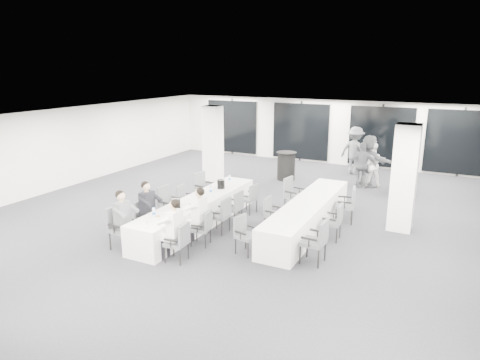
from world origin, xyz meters
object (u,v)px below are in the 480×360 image
object	(u,v)px
chair_side_left_mid	(272,212)
standing_guest_b	(371,162)
chair_main_left_near	(120,225)
standing_guest_f	(369,157)
chair_side_right_near	(317,239)
standing_guest_e	(405,165)
chair_side_right_mid	(334,220)
standing_guest_d	(362,162)
chair_main_left_mid	(168,202)
chair_main_left_fourth	(185,198)
chair_side_left_far	(292,193)
ice_bucket_far	(221,184)
chair_main_right_far	(250,197)
chair_main_right_fourth	(235,206)
standing_guest_g	(209,144)
banquet_table_main	(198,212)
banquet_table_side	(308,215)
chair_side_left_near	(244,232)
chair_main_right_near	(179,240)
standing_guest_h	(407,172)
chair_main_right_second	(204,226)
chair_main_left_second	(145,216)
chair_side_right_far	(348,203)
chair_main_right_mid	(222,213)
ice_bucket_near	(176,203)
standing_guest_c	(355,148)
cocktail_table	(286,166)

from	to	relation	value
chair_side_left_mid	standing_guest_b	xyz separation A→B (m)	(1.52, 5.50, 0.41)
chair_main_left_near	standing_guest_f	size ratio (longest dim) A/B	0.48
chair_side_right_near	standing_guest_e	distance (m)	6.92
chair_side_right_mid	standing_guest_d	xyz separation A→B (m)	(-0.38, 5.12, 0.40)
chair_side_right_near	standing_guest_e	xyz separation A→B (m)	(0.99, 6.84, 0.34)
chair_main_left_mid	standing_guest_d	world-z (taller)	standing_guest_d
chair_main_left_fourth	chair_side_left_far	bearing A→B (deg)	117.32
chair_side_left_far	ice_bucket_far	bearing A→B (deg)	-52.04
chair_side_right_mid	chair_main_right_far	bearing A→B (deg)	70.60
chair_side_left_far	chair_side_right_near	size ratio (longest dim) A/B	1.03
chair_main_left_fourth	standing_guest_f	world-z (taller)	standing_guest_f
chair_main_right_fourth	ice_bucket_far	bearing A→B (deg)	52.51
standing_guest_d	chair_side_left_far	bearing A→B (deg)	55.73
chair_side_right_near	standing_guest_g	xyz separation A→B (m)	(-6.95, 7.12, 0.39)
banquet_table_main	standing_guest_g	world-z (taller)	standing_guest_g
banquet_table_side	chair_main_right_far	world-z (taller)	chair_main_right_far
chair_side_right_near	chair_side_right_mid	world-z (taller)	chair_side_right_near
chair_side_left_near	chair_side_left_mid	distance (m)	1.63
banquet_table_main	chair_main_right_near	bearing A→B (deg)	-68.30
chair_side_right_mid	chair_side_left_near	bearing A→B (deg)	133.39
banquet_table_side	standing_guest_f	world-z (taller)	standing_guest_f
standing_guest_h	chair_side_right_mid	bearing A→B (deg)	158.42
banquet_table_main	chair_main_right_second	distance (m)	1.35
chair_main_left_second	chair_side_right_far	world-z (taller)	chair_side_right_far
chair_main_left_second	standing_guest_f	xyz separation A→B (m)	(4.14, 7.36, 0.53)
banquet_table_side	chair_side_right_far	size ratio (longest dim) A/B	4.99
chair_main_right_mid	standing_guest_d	xyz separation A→B (m)	(2.33, 5.99, 0.39)
chair_main_left_near	standing_guest_g	xyz separation A→B (m)	(-2.56, 8.43, 0.38)
ice_bucket_far	ice_bucket_near	bearing A→B (deg)	-93.67
ice_bucket_far	chair_main_left_second	bearing A→B (deg)	-109.92
standing_guest_c	chair_side_right_far	bearing A→B (deg)	116.49
chair_main_right_second	chair_side_right_mid	world-z (taller)	chair_side_right_mid
chair_side_right_mid	standing_guest_h	world-z (taller)	standing_guest_h
chair_side_right_near	chair_side_right_mid	bearing A→B (deg)	3.59
chair_main_right_far	standing_guest_g	bearing A→B (deg)	50.37
chair_main_left_near	chair_main_right_second	bearing A→B (deg)	125.55
chair_side_right_near	standing_guest_c	world-z (taller)	standing_guest_c
chair_main_right_near	chair_side_right_far	world-z (taller)	chair_side_right_far
banquet_table_side	standing_guest_h	size ratio (longest dim) A/B	2.85
chair_side_left_near	standing_guest_b	xyz separation A→B (m)	(1.52, 7.13, 0.40)
standing_guest_g	ice_bucket_far	world-z (taller)	standing_guest_g
ice_bucket_far	chair_main_right_mid	bearing A→B (deg)	-60.18
chair_main_left_fourth	standing_guest_b	world-z (taller)	standing_guest_b
banquet_table_side	chair_main_right_far	bearing A→B (deg)	167.85
chair_side_left_mid	standing_guest_b	size ratio (longest dim) A/B	0.48
banquet_table_side	chair_main_right_mid	xyz separation A→B (m)	(-1.88, -1.31, 0.16)
cocktail_table	chair_side_left_near	xyz separation A→B (m)	(1.51, -6.66, -0.04)
banquet_table_main	standing_guest_e	world-z (taller)	standing_guest_e
standing_guest_e	ice_bucket_near	bearing A→B (deg)	131.78
chair_main_right_far	standing_guest_g	xyz separation A→B (m)	(-4.23, 4.79, 0.46)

